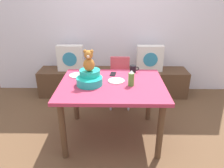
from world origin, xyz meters
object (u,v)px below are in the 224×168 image
Objects in this scene: pillow_floral_right at (150,58)px; dinner_plate_near at (116,81)px; dinner_plate_far at (77,75)px; dining_table at (112,91)px; pillow_floral_left at (70,58)px; teddy_bear at (89,61)px; infant_seat_teal at (90,78)px; ketchup_bottle at (131,78)px; cell_phone at (113,74)px; coffee_mug at (133,69)px; highchair at (120,76)px.

pillow_floral_right reaches higher than dinner_plate_near.
dinner_plate_near and dinner_plate_far have the same top height.
dining_table is (-0.63, -1.22, -0.04)m from pillow_floral_right.
teddy_bear is (0.47, -1.24, 0.34)m from pillow_floral_left.
infant_seat_teal is 0.48m from ketchup_bottle.
teddy_bear is 0.42m from dinner_plate_near.
dining_table is 0.29m from ketchup_bottle.
cell_phone is at bearing -123.99° from pillow_floral_right.
dining_table is 0.49m from coffee_mug.
cell_phone is at bearing -163.82° from coffee_mug.
pillow_floral_left is 1.33m from infant_seat_teal.
ketchup_bottle is at bearing -4.09° from teddy_bear.
dining_table is at bearing -126.15° from dinner_plate_near.
highchair is (0.11, 0.80, -0.12)m from dining_table.
pillow_floral_left reaches higher than cell_phone.
cell_phone is at bearing -101.41° from highchair.
teddy_bear is at bearing 175.91° from ketchup_bottle.
dinner_plate_near is (-0.58, -1.15, 0.07)m from pillow_floral_right.
teddy_bear reaches higher than infant_seat_teal.
ketchup_bottle is at bearing -53.18° from pillow_floral_left.
dinner_plate_far is (-0.73, -0.14, -0.04)m from coffee_mug.
infant_seat_teal reaches higher than highchair.
coffee_mug is at bearing -68.78° from highchair.
coffee_mug is (0.06, 0.43, -0.04)m from ketchup_bottle.
cell_phone is at bearing 100.21° from dinner_plate_near.
ketchup_bottle is (0.11, -0.85, 0.31)m from highchair.
dinner_plate_far reaches higher than cell_phone.
teddy_bear is at bearing -164.15° from dinner_plate_near.
dinner_plate_near is at bearing 15.76° from infant_seat_teal.
ketchup_bottle is 0.43m from coffee_mug.
teddy_bear reaches higher than cell_phone.
infant_seat_teal is 1.65× the size of dinner_plate_near.
teddy_bear is 1.74× the size of cell_phone.
dinner_plate_near is (0.05, 0.07, 0.11)m from dining_table.
pillow_floral_left is 2.38× the size of ketchup_bottle.
highchair is 0.94m from infant_seat_teal.
highchair is 3.16× the size of teddy_bear.
ketchup_bottle reaches higher than dining_table.
pillow_floral_left is 1.18m from cell_phone.
cell_phone is (0.27, 0.32, -0.07)m from infant_seat_teal.
coffee_mug is 0.60× the size of dinner_plate_far.
dining_table is 3.72× the size of infant_seat_teal.
coffee_mug is at bearing 53.90° from dinner_plate_near.
dining_table is at bearing 3.63° from infant_seat_teal.
dinner_plate_far is (-0.19, 0.26, -0.07)m from infant_seat_teal.
teddy_bear is at bearing -143.45° from coffee_mug.
dinner_plate_far is at bearing 156.31° from ketchup_bottle.
highchair is at bearing 82.09° from dining_table.
highchair is 6.58× the size of coffee_mug.
coffee_mug is at bearing 36.51° from infant_seat_teal.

